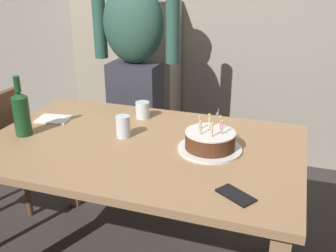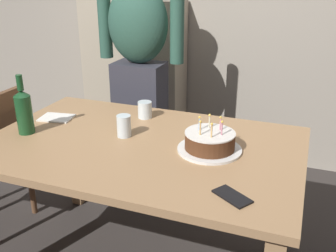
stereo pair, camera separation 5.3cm
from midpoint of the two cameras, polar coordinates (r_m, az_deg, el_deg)
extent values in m
cube|color=#A37A51|center=(1.86, -3.07, -2.95)|extent=(1.50, 0.96, 0.03)
cube|color=#A37A51|center=(2.65, -12.96, -4.39)|extent=(0.07, 0.07, 0.70)
cube|color=#A37A51|center=(2.27, 17.76, -9.74)|extent=(0.07, 0.07, 0.70)
cylinder|color=white|center=(1.78, 6.98, -3.44)|extent=(0.29, 0.29, 0.01)
cylinder|color=#512D19|center=(1.76, 7.04, -2.21)|extent=(0.23, 0.23, 0.07)
cylinder|color=silver|center=(1.75, 7.10, -1.04)|extent=(0.23, 0.23, 0.01)
cylinder|color=#EAB266|center=(1.69, 7.34, -0.82)|extent=(0.01, 0.01, 0.06)
sphere|color=#F9C64C|center=(1.67, 7.40, 0.28)|extent=(0.01, 0.01, 0.01)
cylinder|color=pink|center=(1.72, 8.81, -0.46)|extent=(0.01, 0.01, 0.06)
sphere|color=#F9C64C|center=(1.70, 8.88, 0.61)|extent=(0.01, 0.01, 0.01)
cylinder|color=pink|center=(1.77, 8.58, 0.22)|extent=(0.01, 0.01, 0.06)
sphere|color=#F9C64C|center=(1.75, 8.64, 1.27)|extent=(0.01, 0.01, 0.01)
cylinder|color=beige|center=(1.79, 6.96, 0.56)|extent=(0.01, 0.01, 0.06)
sphere|color=#F9C64C|center=(1.77, 7.01, 1.60)|extent=(0.01, 0.01, 0.01)
cylinder|color=#93B7DB|center=(1.76, 5.52, 0.24)|extent=(0.01, 0.01, 0.06)
sphere|color=#F9C64C|center=(1.74, 5.56, 1.29)|extent=(0.01, 0.01, 0.01)
cylinder|color=#EAB266|center=(1.71, 5.66, -0.45)|extent=(0.01, 0.01, 0.06)
sphere|color=#F9C64C|center=(1.69, 5.70, 0.63)|extent=(0.01, 0.01, 0.01)
cylinder|color=silver|center=(1.91, -5.71, 0.01)|extent=(0.07, 0.07, 0.11)
cylinder|color=silver|center=(2.15, -2.72, 2.40)|extent=(0.08, 0.08, 0.09)
cylinder|color=#194723|center=(2.04, -19.68, 1.58)|extent=(0.08, 0.08, 0.19)
cone|color=#194723|center=(2.01, -20.09, 4.55)|extent=(0.08, 0.08, 0.03)
cylinder|color=#194723|center=(1.99, -20.29, 6.01)|extent=(0.03, 0.03, 0.08)
cube|color=black|center=(1.45, 10.49, -10.16)|extent=(0.16, 0.14, 0.01)
cube|color=white|center=(2.22, -15.43, 1.18)|extent=(0.19, 0.16, 0.01)
cube|color=#33333D|center=(2.79, -3.49, 0.01)|extent=(0.34, 0.23, 0.92)
ellipsoid|color=#2D5647|center=(2.60, -3.86, 14.84)|extent=(0.41, 0.27, 0.52)
cylinder|color=#2D5647|center=(2.54, 1.96, 14.10)|extent=(0.09, 0.09, 0.44)
cylinder|color=#2D5647|center=(2.75, -8.70, 14.49)|extent=(0.09, 0.09, 0.44)
cube|color=brown|center=(2.36, -22.88, -0.48)|extent=(0.04, 0.40, 0.40)
cylinder|color=brown|center=(2.67, -19.04, -7.93)|extent=(0.04, 0.04, 0.45)
cube|color=tan|center=(3.28, -4.44, 6.85)|extent=(0.82, 0.30, 1.29)
camera|label=1|loc=(0.03, -89.14, 0.35)|focal=41.39mm
camera|label=2|loc=(0.03, 90.86, -0.35)|focal=41.39mm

